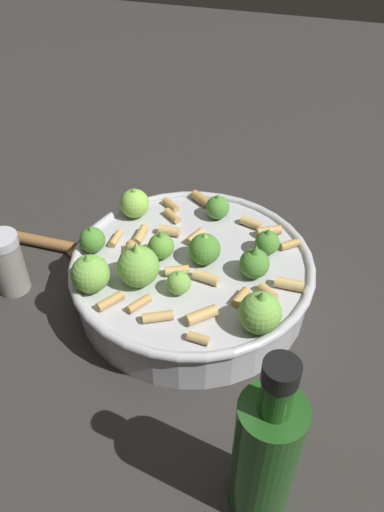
{
  "coord_description": "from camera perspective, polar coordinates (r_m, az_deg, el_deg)",
  "views": [
    {
      "loc": [
        0.13,
        -0.43,
        0.46
      ],
      "look_at": [
        0.0,
        0.0,
        0.06
      ],
      "focal_mm": 35.45,
      "sensor_mm": 36.0,
      "label": 1
    }
  ],
  "objects": [
    {
      "name": "ground_plane",
      "position": [
        0.64,
        0.0,
        -4.37
      ],
      "size": [
        2.4,
        2.4,
        0.0
      ],
      "primitive_type": "plane",
      "color": "#2D2B28"
    },
    {
      "name": "cooking_pan",
      "position": [
        0.61,
        -0.18,
        -2.03
      ],
      "size": [
        0.29,
        0.29,
        0.11
      ],
      "color": "#B7B7BC",
      "rests_on": "ground"
    },
    {
      "name": "pepper_shaker",
      "position": [
        0.66,
        -20.1,
        -0.75
      ],
      "size": [
        0.04,
        0.04,
        0.08
      ],
      "color": "gray",
      "rests_on": "ground"
    },
    {
      "name": "olive_oil_bottle",
      "position": [
        0.43,
        8.28,
        -21.23
      ],
      "size": [
        0.05,
        0.05,
        0.19
      ],
      "color": "#1E4C19",
      "rests_on": "ground"
    },
    {
      "name": "wooden_spoon",
      "position": [
        0.74,
        -18.19,
        1.85
      ],
      "size": [
        0.26,
        0.04,
        0.02
      ],
      "color": "olive",
      "rests_on": "ground"
    }
  ]
}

